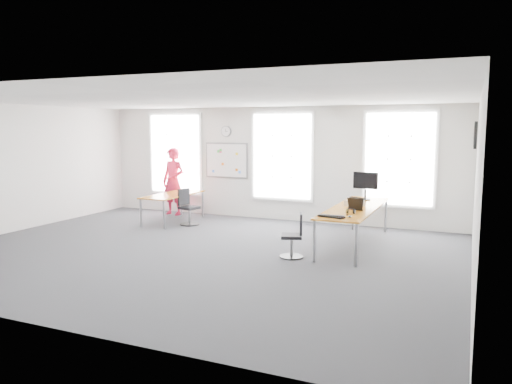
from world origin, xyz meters
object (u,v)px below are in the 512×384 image
at_px(desk_left, 173,196).
at_px(person, 173,181).
at_px(chair_left, 188,209).
at_px(monitor, 365,183).
at_px(chair_right, 294,238).
at_px(desk_right, 355,209).
at_px(headphones, 350,211).
at_px(keyboard, 331,217).

distance_m(desk_left, person, 1.12).
xyz_separation_m(chair_left, monitor, (4.37, 0.55, 0.80)).
relative_size(chair_right, monitor, 1.33).
bearing_deg(monitor, person, -178.57).
bearing_deg(desk_right, desk_left, 171.19).
relative_size(chair_right, chair_left, 0.93).
distance_m(desk_right, person, 5.78).
relative_size(chair_right, person, 0.45).
relative_size(desk_right, person, 1.76).
xyz_separation_m(headphones, monitor, (-0.11, 1.95, 0.34)).
xyz_separation_m(chair_right, keyboard, (0.69, 0.08, 0.45)).
xyz_separation_m(keyboard, headphones, (0.24, 0.52, 0.03)).
height_order(desk_left, person, person).
relative_size(keyboard, headphones, 2.90).
distance_m(chair_right, chair_left, 4.08).
relative_size(desk_right, keyboard, 6.73).
distance_m(desk_left, monitor, 4.97).
distance_m(desk_right, chair_right, 1.71).
distance_m(chair_right, monitor, 2.80).
relative_size(chair_left, headphones, 5.34).
height_order(person, monitor, person).
bearing_deg(person, keyboard, -23.13).
relative_size(desk_left, person, 1.06).
bearing_deg(desk_right, chair_left, 172.73).
relative_size(desk_left, keyboard, 4.05).
xyz_separation_m(desk_left, monitor, (4.93, 0.34, 0.53)).
bearing_deg(chair_right, desk_right, 131.68).
distance_m(chair_left, headphones, 4.71).
bearing_deg(person, monitor, 0.41).
bearing_deg(chair_left, monitor, -70.82).
relative_size(desk_left, monitor, 3.15).
distance_m(person, monitor, 5.55).
xyz_separation_m(desk_left, headphones, (5.04, -1.61, 0.19)).
distance_m(chair_right, headphones, 1.20).
height_order(keyboard, monitor, monitor).
height_order(desk_left, headphones, headphones).
bearing_deg(person, chair_left, -38.06).
relative_size(desk_right, chair_right, 3.93).
bearing_deg(desk_left, chair_left, -20.13).
xyz_separation_m(keyboard, monitor, (0.13, 2.47, 0.37)).
bearing_deg(keyboard, desk_left, 172.09).
relative_size(desk_right, chair_left, 3.66).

